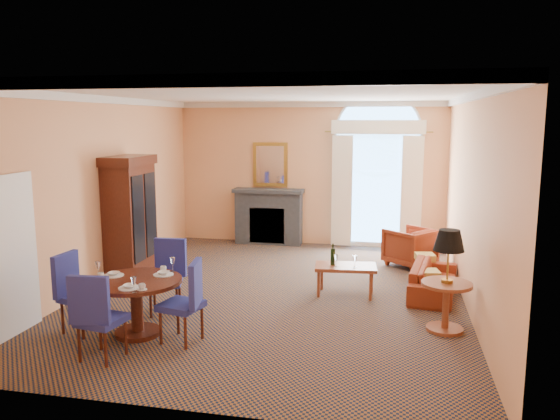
% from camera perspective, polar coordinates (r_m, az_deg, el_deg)
% --- Properties ---
extents(ground, '(7.50, 7.50, 0.00)m').
position_cam_1_polar(ground, '(9.03, -0.66, -8.68)').
color(ground, '#121E39').
rests_on(ground, ground).
extents(room_envelope, '(6.04, 7.52, 3.45)m').
position_cam_1_polar(room_envelope, '(9.25, 0.06, 7.59)').
color(room_envelope, '#FDB378').
rests_on(room_envelope, ground).
extents(armoire, '(0.63, 1.11, 2.18)m').
position_cam_1_polar(armoire, '(10.08, -15.40, -0.95)').
color(armoire, '#3B170D').
rests_on(armoire, ground).
extents(dining_table, '(1.20, 1.20, 0.95)m').
position_cam_1_polar(dining_table, '(7.44, -14.78, -8.51)').
color(dining_table, '#3B170D').
rests_on(dining_table, ground).
extents(dining_chair_north, '(0.59, 0.59, 1.07)m').
position_cam_1_polar(dining_chair_north, '(8.24, -11.65, -6.23)').
color(dining_chair_north, navy).
rests_on(dining_chair_north, ground).
extents(dining_chair_south, '(0.54, 0.55, 1.07)m').
position_cam_1_polar(dining_chair_south, '(6.75, -18.70, -10.06)').
color(dining_chair_south, navy).
rests_on(dining_chair_south, ground).
extents(dining_chair_east, '(0.57, 0.57, 1.07)m').
position_cam_1_polar(dining_chair_east, '(7.03, -9.59, -8.89)').
color(dining_chair_east, navy).
rests_on(dining_chair_east, ground).
extents(dining_chair_west, '(0.59, 0.59, 1.07)m').
position_cam_1_polar(dining_chair_west, '(7.78, -20.67, -7.57)').
color(dining_chair_west, navy).
rests_on(dining_chair_west, ground).
extents(sofa, '(0.89, 1.76, 0.49)m').
position_cam_1_polar(sofa, '(9.25, 15.75, -7.00)').
color(sofa, maroon).
rests_on(sofa, ground).
extents(armchair, '(1.14, 1.14, 0.74)m').
position_cam_1_polar(armchair, '(10.88, 13.42, -3.77)').
color(armchair, maroon).
rests_on(armchair, ground).
extents(coffee_table, '(1.02, 0.63, 0.84)m').
position_cam_1_polar(coffee_table, '(8.87, 6.81, -6.00)').
color(coffee_table, brown).
rests_on(coffee_table, ground).
extents(side_table, '(0.67, 0.67, 1.35)m').
position_cam_1_polar(side_table, '(7.58, 17.11, -5.83)').
color(side_table, brown).
rests_on(side_table, ground).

